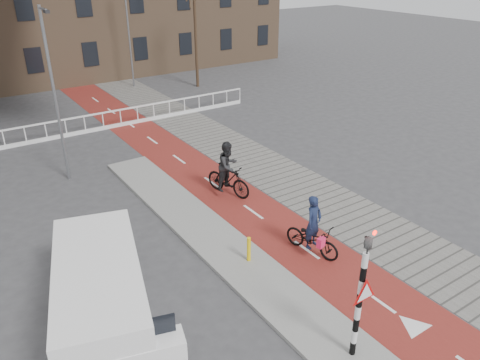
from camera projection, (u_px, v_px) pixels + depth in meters
ground at (314, 301)px, 13.01m from camera, size 120.00×120.00×0.00m
bike_lane at (189, 167)px, 21.22m from camera, size 2.50×60.00×0.01m
sidewalk at (240, 153)px, 22.63m from camera, size 3.00×60.00×0.01m
curb_island at (217, 241)px, 15.61m from camera, size 1.80×16.00×0.12m
traffic_signal at (361, 291)px, 10.33m from camera, size 0.80×0.80×3.68m
bollard at (249, 249)px, 14.37m from camera, size 0.12×0.12×0.82m
cyclist_near at (313, 234)px, 14.83m from camera, size 1.15×2.06×2.03m
cyclist_far at (228, 173)px, 18.40m from camera, size 1.21×2.19×2.22m
van at (101, 299)px, 11.41m from camera, size 3.26×5.31×2.13m
railing at (5, 143)px, 23.02m from camera, size 28.00×0.10×0.99m
tree_right at (196, 34)px, 32.38m from camera, size 0.21×0.21×7.40m
streetlight_near at (55, 99)px, 18.53m from camera, size 0.12×0.12×7.05m
streetlight_right at (129, 31)px, 32.32m from camera, size 0.12×0.12×7.74m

